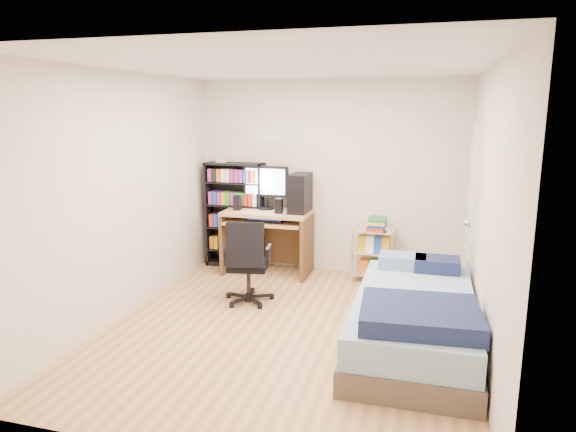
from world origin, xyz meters
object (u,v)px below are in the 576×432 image
(media_shelf, at_px, (235,214))
(office_chair, at_px, (248,277))
(computer_desk, at_px, (277,216))
(bed, at_px, (414,319))

(media_shelf, xyz_separation_m, office_chair, (0.64, -1.28, -0.43))
(media_shelf, relative_size, computer_desk, 1.06)
(media_shelf, distance_m, bed, 3.15)
(office_chair, distance_m, bed, 1.92)
(computer_desk, distance_m, bed, 2.59)
(bed, bearing_deg, office_chair, 160.95)
(media_shelf, height_order, computer_desk, media_shelf)
(office_chair, height_order, bed, office_chair)
(media_shelf, relative_size, office_chair, 1.56)
(computer_desk, relative_size, office_chair, 1.48)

